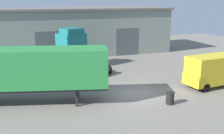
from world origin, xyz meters
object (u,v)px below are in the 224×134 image
at_px(tractor_unit_teal, 74,50).
at_px(container_trailer_green, 26,69).
at_px(oil_drum, 170,98).
at_px(delivery_van_yellow, 215,70).
at_px(gravel_pile, 216,60).

bearing_deg(tractor_unit_teal, container_trailer_green, 127.18).
bearing_deg(oil_drum, delivery_van_yellow, 21.35).
height_order(container_trailer_green, delivery_van_yellow, container_trailer_green).
relative_size(gravel_pile, oil_drum, 5.40).
bearing_deg(tractor_unit_teal, oil_drum, 176.91).
height_order(gravel_pile, oil_drum, gravel_pile).
bearing_deg(tractor_unit_teal, gravel_pile, -131.00).
distance_m(container_trailer_green, delivery_van_yellow, 15.37).
distance_m(tractor_unit_teal, gravel_pile, 15.65).
bearing_deg(oil_drum, tractor_unit_teal, 109.68).
bearing_deg(gravel_pile, container_trailer_green, -168.79).
bearing_deg(delivery_van_yellow, container_trailer_green, -10.02).
xyz_separation_m(container_trailer_green, gravel_pile, (19.92, 3.95, -1.75)).
bearing_deg(delivery_van_yellow, oil_drum, 15.95).
bearing_deg(oil_drum, container_trailer_green, 159.85).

